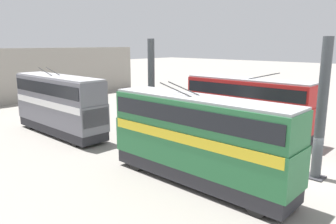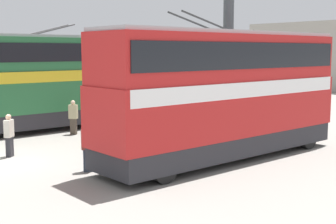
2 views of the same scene
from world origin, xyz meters
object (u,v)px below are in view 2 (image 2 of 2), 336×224
Objects in this scene: bus_left_near at (225,87)px; person_aisle_foreground at (9,134)px; oil_drum at (110,124)px; person_by_left_row at (87,146)px; bus_right_far at (227,69)px; person_by_right_row at (73,116)px; bus_right_near at (28,77)px.

bus_left_near is 6.51× the size of person_aisle_foreground.
oil_drum is at bearing 89.69° from bus_left_near.
oil_drum is (5.06, 6.24, -0.48)m from person_by_left_row.
person_aisle_foreground is (-18.08, -4.94, -1.99)m from bus_right_far.
person_by_right_row is (-1.76, 8.54, -1.88)m from bus_left_near.
bus_right_far reaches higher than person_by_right_row.
person_aisle_foreground is at bearing -121.82° from bus_right_near.
person_aisle_foreground reaches higher than oil_drum.
person_aisle_foreground is 6.61m from oil_drum.
bus_right_far is (15.02, -0.00, 0.05)m from bus_right_near.
person_by_right_row is (-13.69, -2.18, -1.98)m from bus_right_far.
bus_right_near is 6.65× the size of person_by_left_row.
person_by_right_row reaches higher than oil_drum.
person_by_left_row is 8.05m from oil_drum.
bus_right_far is 6.25× the size of person_by_right_row.
oil_drum is (3.14, -2.71, -2.43)m from bus_right_near.
person_by_left_row is 0.98× the size of person_by_right_row.
person_aisle_foreground is (-4.40, -2.76, -0.01)m from person_by_right_row.
bus_left_near is 16.03m from bus_right_far.
person_aisle_foreground is (-3.07, -4.94, -1.94)m from bus_right_near.
bus_right_far is 6.37× the size of person_by_left_row.
bus_left_near reaches higher than person_by_right_row.
bus_left_near is 5.65m from person_by_left_row.
bus_right_near is 15.02m from bus_right_far.
bus_right_near reaches higher than oil_drum.
person_by_left_row is 0.99× the size of person_aisle_foreground.
person_aisle_foreground is at bearing 174.48° from person_by_right_row.
bus_left_near is 0.99× the size of bus_right_near.
bus_right_far reaches higher than oil_drum.
oil_drum is (6.21, 2.23, -0.49)m from person_aisle_foreground.
oil_drum is at bearing 166.63° from person_by_left_row.
bus_right_near is at bearing 139.25° from oil_drum.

